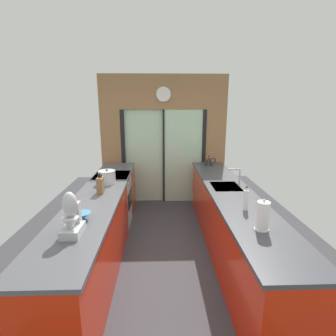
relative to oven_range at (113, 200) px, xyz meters
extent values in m
cube|color=#38383D|center=(0.91, -0.65, -0.47)|extent=(5.04, 7.60, 0.02)
cube|color=olive|center=(0.91, 1.15, 1.89)|extent=(2.64, 0.08, 0.70)
cube|color=#B2D1AD|center=(0.49, 1.17, 0.54)|extent=(0.80, 0.02, 2.00)
cube|color=#B2D1AD|center=(1.33, 1.13, 0.54)|extent=(0.80, 0.02, 2.00)
cube|color=black|center=(0.05, 1.15, 0.54)|extent=(0.08, 0.10, 2.00)
cube|color=black|center=(1.77, 1.15, 0.54)|extent=(0.08, 0.10, 2.00)
cube|color=black|center=(0.91, 1.15, 0.54)|extent=(0.04, 0.10, 2.00)
cube|color=olive|center=(-0.20, 1.15, 0.54)|extent=(0.42, 0.08, 2.00)
cube|color=olive|center=(2.02, 1.15, 0.54)|extent=(0.42, 0.08, 2.00)
cylinder|color=white|center=(0.91, 1.09, 1.84)|extent=(0.28, 0.03, 0.28)
torus|color=beige|center=(0.91, 1.09, 1.84)|extent=(0.30, 0.02, 0.30)
cube|color=red|center=(0.00, -1.57, -0.02)|extent=(0.58, 2.55, 0.88)
cube|color=red|center=(0.00, 0.63, -0.02)|extent=(0.58, 0.65, 0.88)
cube|color=#4C4C51|center=(0.00, -0.95, 0.44)|extent=(0.62, 3.80, 0.04)
cube|color=red|center=(1.82, -0.95, -0.02)|extent=(0.58, 3.80, 0.88)
cube|color=#3D3D42|center=(1.82, -0.95, 0.44)|extent=(0.62, 3.80, 0.04)
cube|color=#B7BABC|center=(1.80, -0.70, 0.44)|extent=(0.40, 0.48, 0.05)
cylinder|color=#B7BABC|center=(2.00, -0.70, 0.60)|extent=(0.02, 0.02, 0.27)
cylinder|color=#B7BABC|center=(1.91, -0.70, 0.72)|extent=(0.18, 0.02, 0.02)
cube|color=#B7BABC|center=(0.00, 0.00, -0.02)|extent=(0.58, 0.60, 0.88)
cube|color=black|center=(0.29, 0.00, 0.02)|extent=(0.01, 0.48, 0.28)
cube|color=black|center=(0.00, 0.00, 0.45)|extent=(0.58, 0.60, 0.03)
cylinder|color=#B7BABC|center=(0.30, -0.18, 0.34)|extent=(0.02, 0.04, 0.04)
cylinder|color=#B7BABC|center=(0.30, 0.00, 0.34)|extent=(0.02, 0.04, 0.04)
cylinder|color=#B7BABC|center=(0.30, 0.18, 0.34)|extent=(0.02, 0.04, 0.04)
cylinder|color=teal|center=(0.02, -1.79, 0.47)|extent=(0.08, 0.08, 0.01)
cone|color=teal|center=(0.02, -1.79, 0.51)|extent=(0.18, 0.18, 0.07)
cube|color=brown|center=(0.02, -0.95, 0.57)|extent=(0.08, 0.14, 0.22)
cylinder|color=black|center=(0.00, -0.95, 0.70)|extent=(0.02, 0.02, 0.06)
cylinder|color=black|center=(0.02, -0.95, 0.71)|extent=(0.02, 0.02, 0.07)
cylinder|color=black|center=(0.04, -0.95, 0.70)|extent=(0.02, 0.02, 0.05)
cube|color=#B7BABC|center=(0.02, -2.11, 0.50)|extent=(0.17, 0.26, 0.08)
cube|color=#B7BABC|center=(0.02, -2.01, 0.64)|extent=(0.10, 0.08, 0.20)
ellipsoid|color=#B7BABC|center=(0.02, -2.12, 0.76)|extent=(0.13, 0.12, 0.24)
cone|color=#B7BABC|center=(0.02, -2.14, 0.58)|extent=(0.15, 0.15, 0.13)
cylinder|color=#B7BABC|center=(0.02, -0.50, 0.56)|extent=(0.25, 0.25, 0.19)
cylinder|color=#B7BABC|center=(0.02, -0.50, 0.66)|extent=(0.26, 0.26, 0.01)
sphere|color=black|center=(0.02, -0.50, 0.67)|extent=(0.03, 0.03, 0.03)
cone|color=black|center=(1.80, 0.67, 0.55)|extent=(0.18, 0.18, 0.17)
sphere|color=black|center=(1.80, 0.67, 0.65)|extent=(0.03, 0.03, 0.03)
cylinder|color=black|center=(1.72, 0.67, 0.56)|extent=(0.08, 0.02, 0.07)
torus|color=black|center=(1.88, 0.67, 0.56)|extent=(0.11, 0.01, 0.11)
cylinder|color=silver|center=(1.80, -1.59, 0.58)|extent=(0.05, 0.05, 0.23)
cylinder|color=silver|center=(1.80, -1.59, 0.72)|extent=(0.02, 0.02, 0.04)
cylinder|color=black|center=(1.80, -1.59, 0.74)|extent=(0.03, 0.03, 0.01)
cylinder|color=#B7BABC|center=(1.80, -2.07, 0.47)|extent=(0.14, 0.14, 0.01)
cylinder|color=white|center=(1.80, -2.07, 0.61)|extent=(0.12, 0.12, 0.28)
sphere|color=#B7BABC|center=(1.80, -2.07, 0.77)|extent=(0.03, 0.03, 0.03)
camera|label=1|loc=(0.83, -4.30, 1.63)|focal=27.53mm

